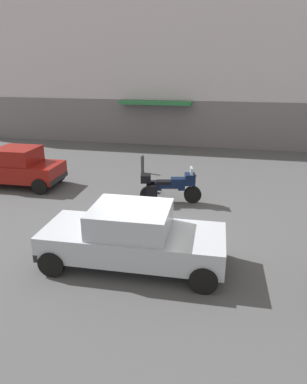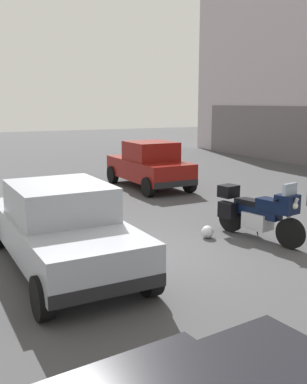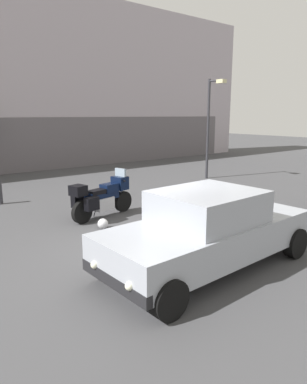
# 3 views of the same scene
# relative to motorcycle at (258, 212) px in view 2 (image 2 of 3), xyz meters

# --- Properties ---
(ground_plane) EXTENTS (80.00, 80.00, 0.00)m
(ground_plane) POSITION_rel_motorcycle_xyz_m (-0.38, -2.87, -0.62)
(ground_plane) COLOR #424244
(motorcycle) EXTENTS (2.24, 1.00, 1.36)m
(motorcycle) POSITION_rel_motorcycle_xyz_m (0.00, 0.00, 0.00)
(motorcycle) COLOR black
(motorcycle) RESTS_ON ground
(helmet) EXTENTS (0.28, 0.28, 0.28)m
(helmet) POSITION_rel_motorcycle_xyz_m (-0.55, -0.94, -0.48)
(helmet) COLOR silver
(helmet) RESTS_ON ground
(car_hatchback_near) EXTENTS (3.91, 1.88, 1.64)m
(car_hatchback_near) POSITION_rel_motorcycle_xyz_m (-6.57, 0.56, 0.19)
(car_hatchback_near) COLOR maroon
(car_hatchback_near) RESTS_ON ground
(car_sedan_far) EXTENTS (4.62, 2.02, 1.56)m
(car_sedan_far) POSITION_rel_motorcycle_xyz_m (-0.19, -4.33, 0.16)
(car_sedan_far) COLOR #9EA3AD
(car_sedan_far) RESTS_ON ground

